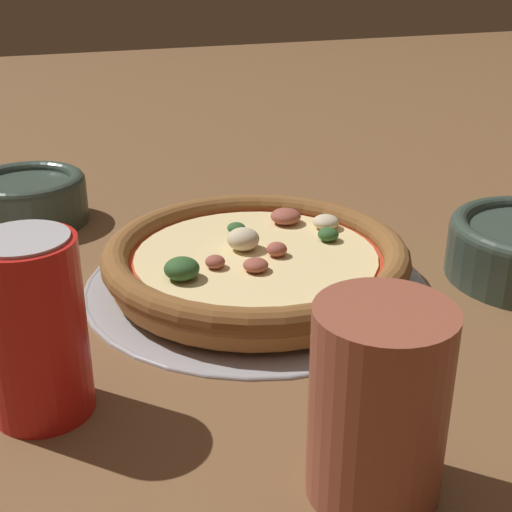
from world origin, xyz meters
The scene contains 6 objects.
ground_plane centered at (0.00, 0.00, 0.00)m, with size 3.00×3.00×0.00m, color brown.
pizza_tray centered at (0.00, 0.00, 0.00)m, with size 0.31×0.31×0.01m.
pizza centered at (0.00, 0.00, 0.03)m, with size 0.27×0.27×0.04m.
bowl_far centered at (-0.18, 0.23, 0.03)m, with size 0.13×0.13×0.05m.
drinking_cup centered at (-0.03, -0.27, 0.06)m, with size 0.08×0.08×0.12m.
beverage_can centered at (-0.20, -0.13, 0.06)m, with size 0.07×0.07×0.12m.
Camera 1 is at (-0.20, -0.54, 0.29)m, focal length 50.00 mm.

